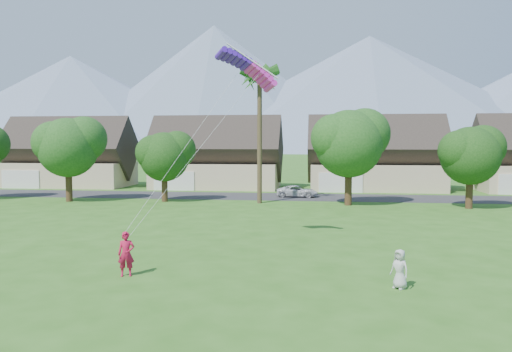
% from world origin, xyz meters
% --- Properties ---
extents(ground, '(500.00, 500.00, 0.00)m').
position_xyz_m(ground, '(0.00, 0.00, 0.00)').
color(ground, '#2D6019').
rests_on(ground, ground).
extents(street, '(90.00, 7.00, 0.01)m').
position_xyz_m(street, '(0.00, 34.00, 0.01)').
color(street, '#2D2D30').
rests_on(street, ground).
extents(kite_flyer, '(0.79, 0.63, 1.89)m').
position_xyz_m(kite_flyer, '(-4.65, 3.11, 0.95)').
color(kite_flyer, '#B4143A').
rests_on(kite_flyer, ground).
extents(watcher, '(0.88, 0.87, 1.53)m').
position_xyz_m(watcher, '(6.50, 2.70, 0.77)').
color(watcher, '#BABAB5').
rests_on(watcher, ground).
extents(parked_car, '(4.24, 2.08, 1.16)m').
position_xyz_m(parked_car, '(1.23, 34.00, 0.58)').
color(parked_car, silver).
rests_on(parked_car, ground).
extents(mountain_ridge, '(540.00, 240.00, 70.00)m').
position_xyz_m(mountain_ridge, '(10.40, 260.00, 29.07)').
color(mountain_ridge, slate).
rests_on(mountain_ridge, ground).
extents(houses_row, '(72.75, 8.19, 8.86)m').
position_xyz_m(houses_row, '(0.49, 42.99, 3.44)').
color(houses_row, beige).
rests_on(houses_row, ground).
extents(tree_row, '(62.27, 6.67, 8.45)m').
position_xyz_m(tree_row, '(-1.14, 27.92, 4.89)').
color(tree_row, '#47301C').
rests_on(tree_row, ground).
extents(fan_palm, '(3.00, 3.00, 13.80)m').
position_xyz_m(fan_palm, '(-2.00, 28.50, 11.80)').
color(fan_palm, '#4C3D26').
rests_on(fan_palm, ground).
extents(parafoil_kite, '(3.69, 1.63, 0.50)m').
position_xyz_m(parafoil_kite, '(-0.41, 9.91, 9.69)').
color(parafoil_kite, '#4717B1').
rests_on(parafoil_kite, ground).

